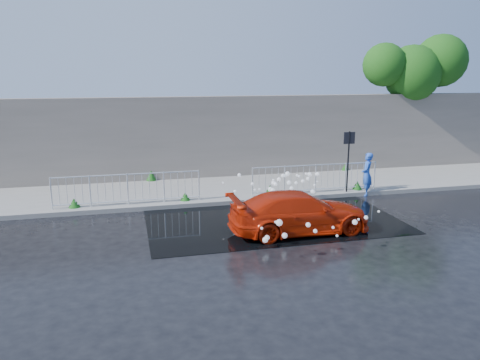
# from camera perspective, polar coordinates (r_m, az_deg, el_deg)

# --- Properties ---
(ground) EXTENTS (90.00, 90.00, 0.00)m
(ground) POSITION_cam_1_polar(r_m,az_deg,el_deg) (14.26, 3.13, -6.09)
(ground) COLOR black
(ground) RESTS_ON ground
(pavement) EXTENTS (30.00, 4.00, 0.15)m
(pavement) POSITION_cam_1_polar(r_m,az_deg,el_deg) (18.88, -1.27, -1.05)
(pavement) COLOR slate
(pavement) RESTS_ON ground
(curb) EXTENTS (30.00, 0.25, 0.16)m
(curb) POSITION_cam_1_polar(r_m,az_deg,el_deg) (17.00, 0.20, -2.63)
(curb) COLOR slate
(curb) RESTS_ON ground
(retaining_wall) EXTENTS (30.00, 0.60, 3.50)m
(retaining_wall) POSITION_cam_1_polar(r_m,az_deg,el_deg) (20.65, -2.63, 5.32)
(retaining_wall) COLOR #696158
(retaining_wall) RESTS_ON pavement
(puddle) EXTENTS (8.00, 5.00, 0.01)m
(puddle) POSITION_cam_1_polar(r_m,az_deg,el_deg) (15.31, 3.84, -4.73)
(puddle) COLOR black
(puddle) RESTS_ON ground
(sign_post) EXTENTS (0.45, 0.06, 2.50)m
(sign_post) POSITION_cam_1_polar(r_m,az_deg,el_deg) (18.18, 13.10, 3.37)
(sign_post) COLOR black
(sign_post) RESTS_ON ground
(tree) EXTENTS (5.27, 2.70, 6.46)m
(tree) POSITION_cam_1_polar(r_m,az_deg,el_deg) (24.50, 20.80, 12.66)
(tree) COLOR #332114
(tree) RESTS_ON ground
(railing_left) EXTENTS (5.05, 0.05, 1.10)m
(railing_left) POSITION_cam_1_polar(r_m,az_deg,el_deg) (16.70, -13.54, -0.96)
(railing_left) COLOR silver
(railing_left) RESTS_ON pavement
(railing_right) EXTENTS (5.05, 0.05, 1.10)m
(railing_right) POSITION_cam_1_polar(r_m,az_deg,el_deg) (18.09, 9.19, 0.31)
(railing_right) COLOR silver
(railing_right) RESTS_ON pavement
(weeds) EXTENTS (12.17, 3.93, 0.44)m
(weeds) POSITION_cam_1_polar(r_m,az_deg,el_deg) (18.40, -1.75, -0.62)
(weeds) COLOR #124312
(weeds) RESTS_ON pavement
(water_spray) EXTENTS (3.68, 5.53, 1.03)m
(water_spray) POSITION_cam_1_polar(r_m,az_deg,el_deg) (15.33, 5.40, -1.90)
(water_spray) COLOR white
(water_spray) RESTS_ON ground
(red_car) EXTENTS (4.24, 1.78, 1.22)m
(red_car) POSITION_cam_1_polar(r_m,az_deg,el_deg) (14.00, 7.25, -3.92)
(red_car) COLOR #B31E07
(red_car) RESTS_ON ground
(person) EXTENTS (0.65, 0.73, 1.66)m
(person) POSITION_cam_1_polar(r_m,az_deg,el_deg) (18.62, 15.21, 0.68)
(person) COLOR blue
(person) RESTS_ON ground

